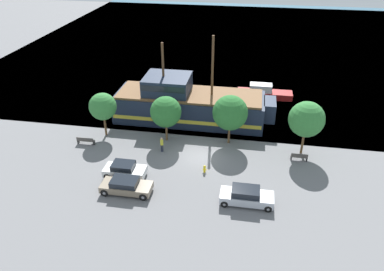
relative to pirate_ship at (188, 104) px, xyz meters
name	(u,v)px	position (x,y,z in m)	size (l,w,h in m)	color
ground_plane	(201,156)	(2.85, -8.05, -2.06)	(160.00, 160.00, 0.00)	slate
water_surface	(233,41)	(2.85, 35.95, -2.06)	(80.00, 80.00, 0.00)	#38667F
pirate_ship	(188,104)	(0.00, 0.00, 0.00)	(19.07, 5.92, 10.44)	#192338
moored_boat_dockside	(263,92)	(9.08, 8.28, -1.37)	(7.50, 2.06, 1.86)	maroon
parked_car_curb_front	(246,196)	(7.74, -14.81, -1.30)	(4.56, 1.86, 1.54)	#B7BCC6
parked_car_curb_mid	(126,186)	(-2.92, -15.09, -1.35)	(4.54, 1.93, 1.38)	#7F705B
parked_car_curb_rear	(125,170)	(-3.82, -12.82, -1.32)	(3.94, 1.86, 1.48)	white
fire_hydrant	(205,169)	(3.56, -10.85, -1.64)	(0.42, 0.25, 0.76)	yellow
bench_promenade_east	(299,157)	(12.76, -7.20, -1.62)	(1.66, 0.45, 0.85)	#4C4742
bench_promenade_west	(86,141)	(-9.97, -7.81, -1.61)	(1.93, 0.45, 0.85)	#4C4742
pedestrian_walking_near	(162,144)	(-1.40, -7.86, -1.20)	(0.32, 0.32, 1.69)	#232838
tree_row_east	(103,107)	(-8.50, -5.52, 1.53)	(3.02, 3.02, 5.11)	brown
tree_row_mideast	(166,112)	(-1.45, -5.41, 1.42)	(3.37, 3.37, 5.17)	brown
tree_row_midwest	(230,113)	(5.39, -4.86, 1.61)	(3.75, 3.75, 5.55)	brown
tree_row_west	(307,119)	(13.09, -5.74, 1.96)	(3.63, 3.63, 5.83)	brown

